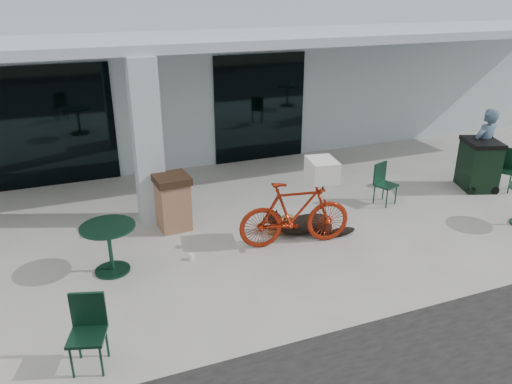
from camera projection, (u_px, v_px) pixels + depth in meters
name	position (u px, v px, depth m)	size (l,w,h in m)	color
ground	(270.00, 261.00, 8.28)	(80.00, 80.00, 0.00)	#ACAAA2
building	(159.00, 58.00, 14.73)	(22.00, 7.00, 4.50)	#A7B6BE
storefront_glass_left	(49.00, 127.00, 10.97)	(2.80, 0.06, 2.70)	black
storefront_glass_right	(260.00, 108.00, 12.65)	(2.40, 0.06, 2.70)	black
column	(147.00, 143.00, 9.16)	(0.50, 0.50, 3.12)	#A7B6BE
overhang	(203.00, 40.00, 10.14)	(22.00, 2.80, 0.18)	#A7B6BE
bicycle	(295.00, 214.00, 8.61)	(0.56, 1.97, 1.19)	maroon
laundry_basket	(322.00, 170.00, 8.40)	(0.60, 0.45, 0.36)	white
dog	(306.00, 223.00, 9.14)	(1.24, 0.41, 0.41)	black
cup_near_dog	(192.00, 257.00, 8.31)	(0.09, 0.09, 0.11)	white
cafe_table_near	(110.00, 249.00, 7.85)	(0.86, 0.86, 0.80)	#123524
cafe_chair_near	(87.00, 335.00, 5.82)	(0.42, 0.46, 0.92)	#123524
cafe_chair_far_a	(386.00, 184.00, 10.30)	(0.39, 0.43, 0.86)	#123524
cafe_chair_far_b	(505.00, 170.00, 11.02)	(0.42, 0.46, 0.92)	#123524
person	(484.00, 148.00, 11.12)	(0.65, 0.42, 1.77)	#445A73
trash_receptacle	(173.00, 202.00, 9.23)	(0.62, 0.62, 1.05)	#875D46
wheeled_bin	(479.00, 164.00, 11.07)	(0.69, 0.87, 1.12)	black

